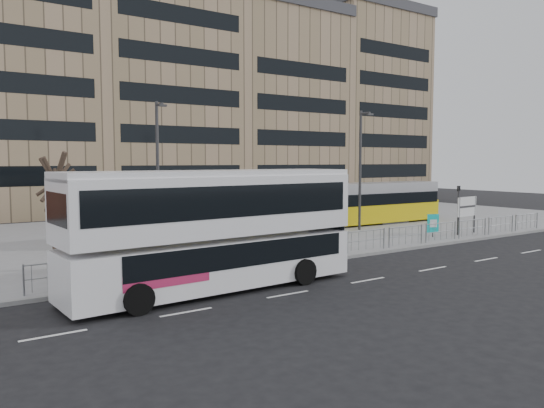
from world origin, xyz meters
TOP-DOWN VIEW (x-y plane):
  - ground at (0.00, 0.00)m, footprint 120.00×120.00m
  - plaza at (0.00, 12.00)m, footprint 64.00×24.00m
  - kerb at (0.00, 0.05)m, footprint 64.00×0.25m
  - building_row at (1.55, 34.27)m, footprint 70.40×18.40m
  - pedestrian_barrier at (2.00, 0.50)m, footprint 32.07×0.07m
  - road_markings at (1.00, -4.00)m, footprint 62.00×0.12m
  - double_decker_bus at (-7.88, -2.00)m, footprint 11.26×3.24m
  - tram at (4.32, 9.20)m, footprint 25.80×3.13m
  - station_sign at (12.20, 1.56)m, footprint 2.06×0.27m
  - ad_panel at (9.21, 1.79)m, footprint 0.72×0.33m
  - pedestrian at (-3.68, 2.97)m, footprint 0.69×0.82m
  - traffic_light_west at (-6.59, 0.50)m, footprint 0.20×0.23m
  - traffic_light_east at (11.37, 1.59)m, footprint 0.19×0.22m
  - lamp_post_west at (-5.44, 9.27)m, footprint 0.45×1.04m
  - lamp_post_east at (7.93, 6.82)m, footprint 0.45×1.04m
  - bare_tree at (-12.00, 4.41)m, footprint 4.08×4.08m

SIDE VIEW (x-z plane):
  - ground at x=0.00m, z-range 0.00..0.00m
  - road_markings at x=1.00m, z-range 0.00..0.01m
  - kerb at x=0.00m, z-range -0.01..0.16m
  - plaza at x=0.00m, z-range 0.00..0.15m
  - ad_panel at x=9.21m, z-range 0.27..1.68m
  - pedestrian_barrier at x=2.00m, z-range 0.43..1.53m
  - pedestrian at x=-3.68m, z-range 0.15..2.06m
  - tram at x=4.32m, z-range 0.15..3.19m
  - station_sign at x=12.20m, z-range 0.61..2.97m
  - traffic_light_west at x=-6.59m, z-range 0.57..3.67m
  - traffic_light_east at x=11.37m, z-range 0.57..3.67m
  - double_decker_bus at x=-7.88m, z-range 0.18..4.64m
  - lamp_post_east at x=7.93m, z-range 0.52..8.51m
  - lamp_post_west at x=-5.44m, z-range 0.52..8.51m
  - bare_tree at x=-12.00m, z-range 1.78..8.80m
  - building_row at x=1.55m, z-range -2.69..28.51m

